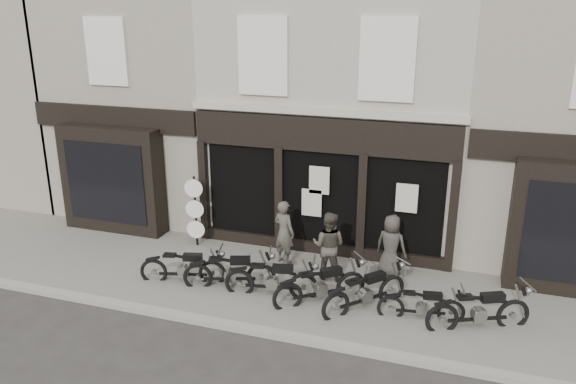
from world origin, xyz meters
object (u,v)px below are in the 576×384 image
(motorcycle_4, at_px, (366,295))
(man_centre, at_px, (329,246))
(man_left, at_px, (284,232))
(advert_sign_post, at_px, (195,214))
(motorcycle_0, at_px, (184,270))
(motorcycle_6, at_px, (479,314))
(motorcycle_1, at_px, (231,274))
(motorcycle_2, at_px, (273,282))
(motorcycle_3, at_px, (321,288))
(motorcycle_5, at_px, (422,308))
(man_right, at_px, (391,246))

(motorcycle_4, relative_size, man_centre, 1.08)
(man_left, height_order, advert_sign_post, advert_sign_post)
(motorcycle_0, distance_m, motorcycle_6, 6.96)
(motorcycle_1, distance_m, motorcycle_2, 1.11)
(motorcycle_3, bearing_deg, motorcycle_0, 142.75)
(motorcycle_2, relative_size, advert_sign_post, 1.03)
(motorcycle_1, distance_m, motorcycle_3, 2.28)
(motorcycle_4, distance_m, advert_sign_post, 5.62)
(motorcycle_0, xyz_separation_m, motorcycle_2, (2.32, 0.05, 0.02))
(motorcycle_3, distance_m, motorcycle_5, 2.29)
(motorcycle_3, relative_size, man_right, 1.21)
(motorcycle_3, bearing_deg, motorcycle_2, 143.54)
(motorcycle_0, distance_m, man_left, 2.75)
(motorcycle_1, relative_size, advert_sign_post, 1.00)
(motorcycle_2, height_order, man_left, man_left)
(motorcycle_0, distance_m, motorcycle_1, 1.21)
(motorcycle_0, height_order, motorcycle_5, motorcycle_0)
(motorcycle_2, bearing_deg, man_left, 88.91)
(motorcycle_4, relative_size, advert_sign_post, 0.87)
(motorcycle_6, height_order, man_left, man_left)
(motorcycle_4, distance_m, man_right, 1.90)
(motorcycle_1, bearing_deg, motorcycle_6, -19.37)
(man_centre, relative_size, man_right, 1.08)
(motorcycle_3, relative_size, man_centre, 1.11)
(motorcycle_2, bearing_deg, man_right, 26.43)
(motorcycle_3, height_order, motorcycle_5, motorcycle_3)
(motorcycle_1, xyz_separation_m, man_centre, (2.13, 1.19, 0.56))
(man_right, bearing_deg, man_centre, 37.01)
(motorcycle_0, relative_size, motorcycle_2, 0.95)
(man_left, bearing_deg, motorcycle_1, 86.00)
(motorcycle_3, bearing_deg, man_centre, 57.78)
(man_right, bearing_deg, motorcycle_5, 130.98)
(motorcycle_2, xyz_separation_m, motorcycle_5, (3.46, 0.03, -0.07))
(man_right, bearing_deg, motorcycle_0, 35.21)
(motorcycle_1, height_order, motorcycle_4, motorcycle_4)
(motorcycle_4, distance_m, man_left, 3.05)
(motorcycle_2, xyz_separation_m, man_right, (2.47, 1.89, 0.50))
(motorcycle_5, height_order, advert_sign_post, advert_sign_post)
(man_right, relative_size, advert_sign_post, 0.74)
(motorcycle_4, distance_m, man_centre, 1.75)
(motorcycle_1, height_order, motorcycle_5, motorcycle_1)
(motorcycle_4, height_order, man_right, man_right)
(motorcycle_6, bearing_deg, man_centre, 136.13)
(motorcycle_1, height_order, man_centre, man_centre)
(motorcycle_4, bearing_deg, motorcycle_3, 133.14)
(man_left, relative_size, advert_sign_post, 0.80)
(motorcycle_0, relative_size, motorcycle_6, 0.99)
(motorcycle_4, height_order, motorcycle_5, motorcycle_4)
(motorcycle_5, height_order, man_centre, man_centre)
(man_left, bearing_deg, man_centre, -178.23)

